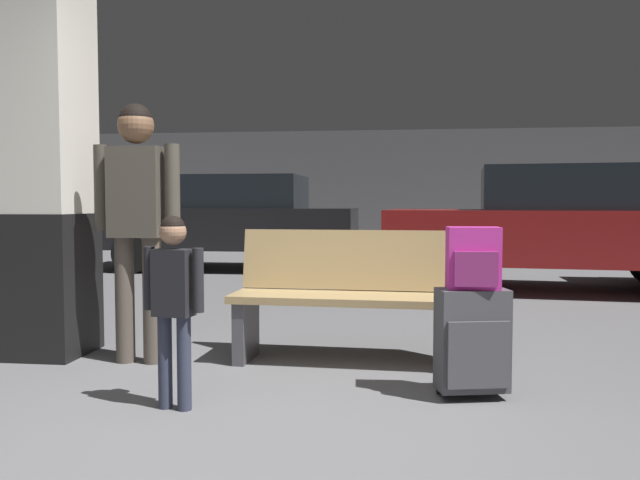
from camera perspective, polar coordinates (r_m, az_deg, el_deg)
The scene contains 10 objects.
ground_plane at distance 6.68m, azimuth 1.06°, elevation -6.38°, with size 18.00×18.00×0.10m, color slate.
garage_back_wall at distance 15.43m, azimuth 4.51°, elevation 4.51°, with size 18.00×0.12×2.80m, color #565658.
structural_pillar at distance 4.92m, azimuth -23.38°, elevation 6.89°, with size 0.57×0.57×2.83m.
bench at distance 4.35m, azimuth 2.84°, elevation -5.05°, with size 1.62×0.60×0.89m.
suitcase at distance 3.66m, azimuth 13.39°, elevation -8.68°, with size 0.41×0.30×0.60m.
backpack_bright at distance 3.59m, azimuth 13.47°, elevation -1.64°, with size 0.29×0.20×0.34m.
child at distance 3.41m, azimuth -12.89°, elevation -4.41°, with size 0.34×0.22×1.01m.
adult at distance 4.44m, azimuth -15.96°, elevation 3.10°, with size 0.59×0.24×1.73m.
parked_car_far at distance 10.49m, azimuth -7.91°, elevation 1.81°, with size 4.11×1.82×1.51m.
parked_car_near at distance 8.32m, azimuth 20.67°, elevation 1.25°, with size 4.25×2.12×1.51m.
Camera 1 is at (0.69, -2.55, 1.07)m, focal length 36.00 mm.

